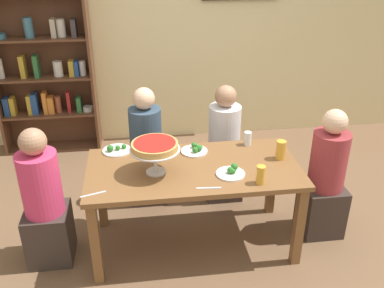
{
  "coord_description": "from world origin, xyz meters",
  "views": [
    {
      "loc": [
        -0.4,
        -2.86,
        2.4
      ],
      "look_at": [
        0.0,
        0.1,
        0.89
      ],
      "focal_mm": 39.91,
      "sensor_mm": 36.0,
      "label": 1
    }
  ],
  "objects_px": {
    "salad_plate_far_diner": "(195,150)",
    "salad_plate_near_diner": "(116,150)",
    "diner_head_east": "(325,182)",
    "diner_far_left": "(147,154)",
    "beer_glass_amber_spare": "(261,175)",
    "water_glass_clear_near": "(248,138)",
    "cutlery_knife_near": "(209,188)",
    "diner_head_west": "(45,207)",
    "salad_plate_spare": "(231,172)",
    "beer_glass_amber_tall": "(281,150)",
    "deep_dish_pizza_stand": "(155,148)",
    "diner_far_right": "(224,151)",
    "bookshelf": "(42,58)",
    "cutlery_fork_near": "(93,194)",
    "dining_table": "(194,177)",
    "beer_glass_amber_short": "(161,145)"
  },
  "relations": [
    {
      "from": "beer_glass_amber_tall",
      "to": "beer_glass_amber_spare",
      "type": "distance_m",
      "value": 0.43
    },
    {
      "from": "water_glass_clear_near",
      "to": "cutlery_knife_near",
      "type": "xyz_separation_m",
      "value": [
        -0.45,
        -0.64,
        -0.06
      ]
    },
    {
      "from": "salad_plate_far_diner",
      "to": "water_glass_clear_near",
      "type": "bearing_deg",
      "value": 8.91
    },
    {
      "from": "salad_plate_far_diner",
      "to": "water_glass_clear_near",
      "type": "height_order",
      "value": "water_glass_clear_near"
    },
    {
      "from": "beer_glass_amber_tall",
      "to": "cutlery_fork_near",
      "type": "relative_size",
      "value": 0.88
    },
    {
      "from": "dining_table",
      "to": "beer_glass_amber_spare",
      "type": "xyz_separation_m",
      "value": [
        0.45,
        -0.3,
        0.17
      ]
    },
    {
      "from": "diner_head_west",
      "to": "salad_plate_spare",
      "type": "relative_size",
      "value": 5.21
    },
    {
      "from": "diner_far_right",
      "to": "diner_head_west",
      "type": "relative_size",
      "value": 1.0
    },
    {
      "from": "beer_glass_amber_short",
      "to": "diner_head_west",
      "type": "bearing_deg",
      "value": -162.24
    },
    {
      "from": "dining_table",
      "to": "deep_dish_pizza_stand",
      "type": "bearing_deg",
      "value": -170.92
    },
    {
      "from": "bookshelf",
      "to": "cutlery_fork_near",
      "type": "relative_size",
      "value": 12.29
    },
    {
      "from": "diner_far_left",
      "to": "diner_far_right",
      "type": "distance_m",
      "value": 0.74
    },
    {
      "from": "water_glass_clear_near",
      "to": "diner_head_east",
      "type": "bearing_deg",
      "value": -25.91
    },
    {
      "from": "salad_plate_far_diner",
      "to": "salad_plate_near_diner",
      "type": "bearing_deg",
      "value": 171.69
    },
    {
      "from": "bookshelf",
      "to": "beer_glass_amber_tall",
      "type": "height_order",
      "value": "bookshelf"
    },
    {
      "from": "bookshelf",
      "to": "beer_glass_amber_spare",
      "type": "xyz_separation_m",
      "value": [
        1.88,
        -2.32,
        -0.29
      ]
    },
    {
      "from": "diner_head_west",
      "to": "salad_plate_spare",
      "type": "bearing_deg",
      "value": -4.79
    },
    {
      "from": "diner_head_west",
      "to": "deep_dish_pizza_stand",
      "type": "relative_size",
      "value": 3.04
    },
    {
      "from": "diner_head_east",
      "to": "salad_plate_far_diner",
      "type": "height_order",
      "value": "diner_head_east"
    },
    {
      "from": "dining_table",
      "to": "deep_dish_pizza_stand",
      "type": "relative_size",
      "value": 4.39
    },
    {
      "from": "diner_far_left",
      "to": "water_glass_clear_near",
      "type": "relative_size",
      "value": 9.73
    },
    {
      "from": "salad_plate_near_diner",
      "to": "salad_plate_far_diner",
      "type": "height_order",
      "value": "salad_plate_near_diner"
    },
    {
      "from": "diner_far_right",
      "to": "salad_plate_spare",
      "type": "distance_m",
      "value": 0.9
    },
    {
      "from": "diner_far_left",
      "to": "diner_head_east",
      "type": "xyz_separation_m",
      "value": [
        1.47,
        -0.71,
        0.0
      ]
    },
    {
      "from": "diner_head_east",
      "to": "salad_plate_far_diner",
      "type": "distance_m",
      "value": 1.13
    },
    {
      "from": "diner_far_left",
      "to": "cutlery_fork_near",
      "type": "xyz_separation_m",
      "value": [
        -0.4,
        -1.03,
        0.25
      ]
    },
    {
      "from": "salad_plate_far_diner",
      "to": "diner_head_east",
      "type": "bearing_deg",
      "value": -11.8
    },
    {
      "from": "salad_plate_spare",
      "to": "beer_glass_amber_tall",
      "type": "distance_m",
      "value": 0.49
    },
    {
      "from": "beer_glass_amber_spare",
      "to": "cutlery_fork_near",
      "type": "xyz_separation_m",
      "value": [
        -1.2,
        0.01,
        -0.07
      ]
    },
    {
      "from": "cutlery_knife_near",
      "to": "salad_plate_far_diner",
      "type": "bearing_deg",
      "value": 96.78
    },
    {
      "from": "diner_head_east",
      "to": "salad_plate_far_diner",
      "type": "bearing_deg",
      "value": -11.8
    },
    {
      "from": "diner_far_left",
      "to": "diner_far_right",
      "type": "xyz_separation_m",
      "value": [
        0.74,
        -0.04,
        0.0
      ]
    },
    {
      "from": "bookshelf",
      "to": "diner_far_left",
      "type": "distance_m",
      "value": 1.79
    },
    {
      "from": "beer_glass_amber_spare",
      "to": "dining_table",
      "type": "bearing_deg",
      "value": 146.11
    },
    {
      "from": "salad_plate_spare",
      "to": "beer_glass_amber_tall",
      "type": "bearing_deg",
      "value": 22.95
    },
    {
      "from": "beer_glass_amber_spare",
      "to": "cutlery_fork_near",
      "type": "height_order",
      "value": "beer_glass_amber_spare"
    },
    {
      "from": "diner_far_right",
      "to": "cutlery_fork_near",
      "type": "relative_size",
      "value": 6.39
    },
    {
      "from": "deep_dish_pizza_stand",
      "to": "salad_plate_near_diner",
      "type": "height_order",
      "value": "deep_dish_pizza_stand"
    },
    {
      "from": "diner_far_left",
      "to": "cutlery_knife_near",
      "type": "relative_size",
      "value": 6.39
    },
    {
      "from": "bookshelf",
      "to": "water_glass_clear_near",
      "type": "bearing_deg",
      "value": -41.03
    },
    {
      "from": "beer_glass_amber_tall",
      "to": "cutlery_knife_near",
      "type": "xyz_separation_m",
      "value": [
        -0.65,
        -0.36,
        -0.08
      ]
    },
    {
      "from": "salad_plate_far_diner",
      "to": "cutlery_knife_near",
      "type": "distance_m",
      "value": 0.57
    },
    {
      "from": "diner_far_right",
      "to": "beer_glass_amber_spare",
      "type": "distance_m",
      "value": 1.05
    },
    {
      "from": "dining_table",
      "to": "beer_glass_amber_tall",
      "type": "distance_m",
      "value": 0.73
    },
    {
      "from": "bookshelf",
      "to": "beer_glass_amber_spare",
      "type": "bearing_deg",
      "value": -50.86
    },
    {
      "from": "diner_far_left",
      "to": "deep_dish_pizza_stand",
      "type": "relative_size",
      "value": 3.04
    },
    {
      "from": "diner_far_left",
      "to": "beer_glass_amber_spare",
      "type": "bearing_deg",
      "value": 37.54
    },
    {
      "from": "diner_far_left",
      "to": "water_glass_clear_near",
      "type": "distance_m",
      "value": 1.0
    },
    {
      "from": "diner_head_east",
      "to": "water_glass_clear_near",
      "type": "bearing_deg",
      "value": -25.91
    },
    {
      "from": "salad_plate_near_diner",
      "to": "water_glass_clear_near",
      "type": "relative_size",
      "value": 2.02
    }
  ]
}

